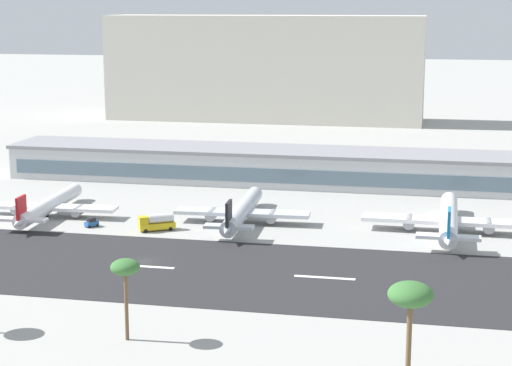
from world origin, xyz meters
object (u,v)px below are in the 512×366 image
(airliner_red_tail_gate_0, at_px, (47,207))
(service_baggage_tug_0, at_px, (92,223))
(service_fuel_truck_1, at_px, (157,222))
(distant_hotel_block, at_px, (265,68))
(airliner_black_tail_gate_1, at_px, (241,212))
(palm_tree_0, at_px, (410,297))
(airliner_blue_tail_gate_2, at_px, (449,220))
(palm_tree_2, at_px, (125,270))
(terminal_building, at_px, (274,166))

(airliner_red_tail_gate_0, height_order, service_baggage_tug_0, airliner_red_tail_gate_0)
(airliner_red_tail_gate_0, xyz_separation_m, service_fuel_truck_1, (30.80, -6.94, -0.75))
(distant_hotel_block, height_order, service_baggage_tug_0, distant_hotel_block)
(airliner_black_tail_gate_1, relative_size, palm_tree_0, 2.71)
(airliner_blue_tail_gate_2, xyz_separation_m, palm_tree_2, (-50.51, -78.17, 8.52))
(distant_hotel_block, relative_size, service_baggage_tug_0, 40.27)
(airliner_red_tail_gate_0, xyz_separation_m, palm_tree_2, (47.55, -73.81, 8.83))
(terminal_building, xyz_separation_m, airliner_blue_tail_gate_2, (50.50, -50.32, -2.02))
(palm_tree_0, bearing_deg, palm_tree_2, 164.93)
(terminal_building, height_order, airliner_blue_tail_gate_2, terminal_building)
(terminal_building, xyz_separation_m, palm_tree_2, (-0.01, -128.49, 6.51))
(airliner_red_tail_gate_0, xyz_separation_m, airliner_blue_tail_gate_2, (98.06, 4.36, 0.31))
(airliner_blue_tail_gate_2, bearing_deg, airliner_red_tail_gate_0, 93.32)
(service_fuel_truck_1, bearing_deg, airliner_blue_tail_gate_2, 158.59)
(airliner_blue_tail_gate_2, bearing_deg, distant_hotel_block, 23.69)
(distant_hotel_block, relative_size, airliner_red_tail_gate_0, 3.42)
(airliner_blue_tail_gate_2, height_order, palm_tree_2, palm_tree_2)
(service_baggage_tug_0, bearing_deg, airliner_blue_tail_gate_2, -47.88)
(terminal_building, distance_m, distant_hotel_block, 146.30)
(service_baggage_tug_0, bearing_deg, palm_tree_2, -119.12)
(airliner_black_tail_gate_1, bearing_deg, palm_tree_2, 176.43)
(distant_hotel_block, bearing_deg, terminal_building, -77.78)
(palm_tree_2, bearing_deg, airliner_black_tail_gate_1, 88.98)
(terminal_building, relative_size, airliner_red_tail_gate_0, 3.87)
(terminal_building, bearing_deg, palm_tree_2, -90.01)
(airliner_blue_tail_gate_2, bearing_deg, palm_tree_2, 147.91)
(airliner_red_tail_gate_0, distance_m, service_fuel_truck_1, 31.58)
(palm_tree_0, bearing_deg, airliner_blue_tail_gate_2, 86.11)
(distant_hotel_block, relative_size, palm_tree_2, 10.70)
(airliner_blue_tail_gate_2, xyz_separation_m, service_baggage_tug_0, (-83.66, -11.05, -2.04))
(terminal_building, bearing_deg, palm_tree_0, -72.47)
(distant_hotel_block, distance_m, airliner_red_tail_gate_0, 198.33)
(distant_hotel_block, bearing_deg, airliner_black_tail_gate_1, -80.57)
(service_baggage_tug_0, height_order, palm_tree_0, palm_tree_0)
(distant_hotel_block, height_order, service_fuel_truck_1, distant_hotel_block)
(airliner_red_tail_gate_0, bearing_deg, service_baggage_tug_0, -117.64)
(airliner_red_tail_gate_0, bearing_deg, palm_tree_2, -149.93)
(airliner_black_tail_gate_1, xyz_separation_m, service_baggage_tug_0, (-34.53, -10.07, -1.89))
(airliner_red_tail_gate_0, height_order, palm_tree_2, palm_tree_2)
(service_fuel_truck_1, relative_size, palm_tree_2, 0.65)
(airliner_black_tail_gate_1, bearing_deg, airliner_blue_tail_gate_2, -91.42)
(distant_hotel_block, bearing_deg, palm_tree_2, -83.52)
(terminal_building, distance_m, airliner_black_tail_gate_1, 51.36)
(airliner_black_tail_gate_1, xyz_separation_m, palm_tree_0, (43.00, -89.15, 11.21))
(distant_hotel_block, relative_size, palm_tree_0, 8.78)
(airliner_red_tail_gate_0, distance_m, service_baggage_tug_0, 15.97)
(airliner_black_tail_gate_1, distance_m, service_baggage_tug_0, 36.02)
(service_baggage_tug_0, distance_m, service_fuel_truck_1, 16.43)
(service_baggage_tug_0, height_order, service_fuel_truck_1, service_fuel_truck_1)
(palm_tree_0, bearing_deg, service_baggage_tug_0, 134.43)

